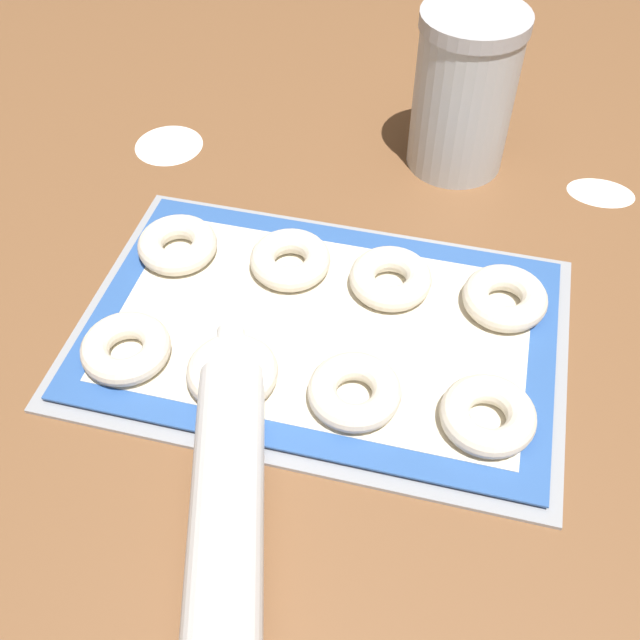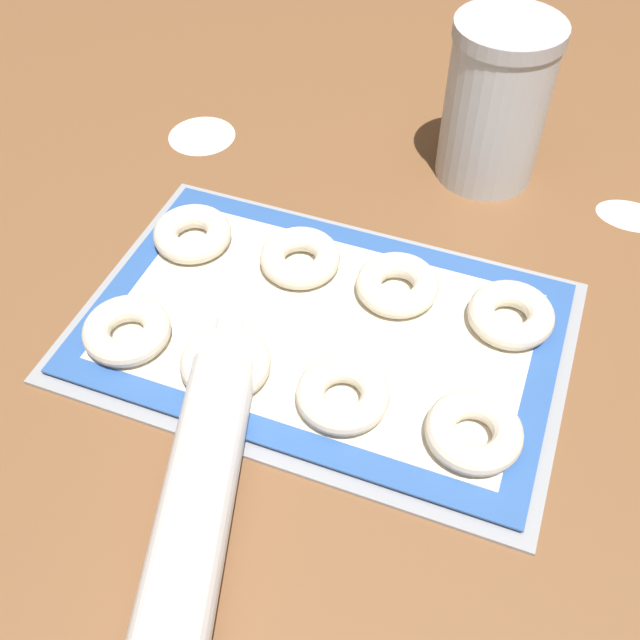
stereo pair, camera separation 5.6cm
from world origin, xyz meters
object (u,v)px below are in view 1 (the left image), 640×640
at_px(bagel_front_mid_left, 232,372).
at_px(bagel_back_mid_left, 290,260).
at_px(bagel_front_far_right, 488,415).
at_px(flour_canister, 464,92).
at_px(baking_tray, 320,334).
at_px(bagel_back_mid_right, 390,278).
at_px(bagel_back_far_left, 177,245).
at_px(bagel_front_far_left, 126,348).
at_px(bagel_back_far_right, 505,298).
at_px(bagel_front_mid_right, 354,391).
at_px(rolling_pin, 220,568).

bearing_deg(bagel_front_mid_left, bagel_back_mid_left, 85.53).
height_order(bagel_front_far_right, flour_canister, flour_canister).
bearing_deg(baking_tray, bagel_back_mid_right, 52.20).
xyz_separation_m(baking_tray, bagel_back_mid_right, (0.05, 0.07, 0.02)).
relative_size(bagel_back_far_left, flour_canister, 0.44).
xyz_separation_m(baking_tray, bagel_front_far_right, (0.16, -0.07, 0.02)).
xyz_separation_m(bagel_front_far_left, bagel_back_mid_right, (0.22, 0.14, 0.00)).
bearing_deg(bagel_back_far_right, bagel_front_mid_left, -146.78).
distance_m(bagel_front_far_left, bagel_back_mid_left, 0.19).
xyz_separation_m(bagel_front_mid_left, bagel_front_mid_right, (0.11, 0.00, 0.00)).
distance_m(bagel_front_far_left, flour_canister, 0.46).
bearing_deg(bagel_front_mid_right, bagel_front_mid_left, -177.38).
bearing_deg(bagel_back_mid_right, bagel_front_far_left, -146.16).
bearing_deg(bagel_back_far_right, bagel_back_mid_right, -179.85).
relative_size(bagel_back_far_right, flour_canister, 0.44).
relative_size(bagel_back_far_left, bagel_back_mid_left, 1.00).
height_order(bagel_front_mid_right, bagel_front_far_right, same).
xyz_separation_m(baking_tray, bagel_back_far_left, (-0.17, 0.07, 0.02)).
bearing_deg(flour_canister, bagel_front_mid_right, -96.04).
distance_m(bagel_back_mid_left, flour_canister, 0.28).
bearing_deg(bagel_front_far_left, bagel_front_mid_left, -1.38).
bearing_deg(bagel_back_far_left, bagel_back_mid_right, 1.17).
height_order(bagel_back_far_left, bagel_back_mid_left, same).
bearing_deg(bagel_back_mid_right, bagel_front_far_right, -52.25).
xyz_separation_m(bagel_front_mid_right, bagel_back_mid_left, (-0.10, 0.14, 0.00)).
relative_size(bagel_front_mid_right, bagel_front_far_right, 1.00).
height_order(bagel_back_mid_left, bagel_back_far_right, same).
relative_size(bagel_front_far_left, bagel_front_mid_left, 1.00).
distance_m(bagel_front_mid_right, rolling_pin, 0.19).
bearing_deg(bagel_back_far_right, bagel_back_far_left, -179.17).
bearing_deg(bagel_front_far_left, flour_canister, 56.79).
height_order(bagel_front_mid_right, flour_canister, flour_canister).
bearing_deg(bagel_back_mid_right, flour_canister, 81.72).
bearing_deg(bagel_front_mid_left, bagel_back_far_right, 33.22).
bearing_deg(bagel_front_mid_right, bagel_back_mid_left, 123.94).
height_order(bagel_front_far_left, bagel_back_mid_left, same).
bearing_deg(bagel_front_far_right, bagel_front_far_left, -179.08).
distance_m(bagel_back_far_left, bagel_back_mid_left, 0.12).
distance_m(baking_tray, flour_canister, 0.33).
distance_m(bagel_front_far_right, bagel_back_far_right, 0.14).
xyz_separation_m(bagel_back_mid_left, flour_canister, (0.14, 0.24, 0.07)).
distance_m(bagel_back_mid_left, bagel_back_far_right, 0.21).
relative_size(bagel_front_mid_left, bagel_back_far_left, 1.00).
bearing_deg(bagel_back_mid_left, bagel_front_far_right, -33.88).
distance_m(bagel_front_mid_left, bagel_back_far_right, 0.27).
xyz_separation_m(baking_tray, flour_canister, (0.09, 0.31, 0.09)).
xyz_separation_m(bagel_front_mid_left, bagel_back_far_right, (0.23, 0.15, 0.00)).
bearing_deg(bagel_back_far_right, bagel_front_far_left, -156.08).
xyz_separation_m(bagel_back_mid_left, bagel_back_mid_right, (0.10, -0.00, 0.00)).
relative_size(bagel_back_mid_right, rolling_pin, 0.19).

